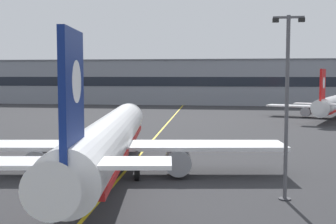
% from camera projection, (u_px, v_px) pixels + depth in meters
% --- Properties ---
extents(ground_plane, '(400.00, 400.00, 0.00)m').
position_uv_depth(ground_plane, '(64.00, 214.00, 29.68)').
color(ground_plane, '#2D2D30').
extents(taxiway_centreline, '(9.63, 179.77, 0.01)m').
position_uv_depth(taxiway_centreline, '(148.00, 145.00, 59.27)').
color(taxiway_centreline, yellow).
rests_on(taxiway_centreline, ground).
extents(airliner_foreground, '(32.36, 41.44, 11.65)m').
position_uv_depth(airliner_foreground, '(110.00, 139.00, 40.94)').
color(airliner_foreground, white).
rests_on(airliner_foreground, ground).
extents(airliner_background, '(27.86, 35.14, 10.25)m').
position_uv_depth(airliner_background, '(334.00, 104.00, 94.95)').
color(airliner_background, white).
rests_on(airliner_background, ground).
extents(apron_lamp_post, '(2.24, 0.90, 13.39)m').
position_uv_depth(apron_lamp_post, '(287.00, 105.00, 32.68)').
color(apron_lamp_post, '#515156').
rests_on(apron_lamp_post, ground).
extents(terminal_building, '(155.07, 12.40, 13.89)m').
position_uv_depth(terminal_building, '(174.00, 82.00, 141.71)').
color(terminal_building, gray).
rests_on(terminal_building, ground).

